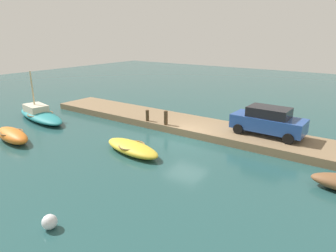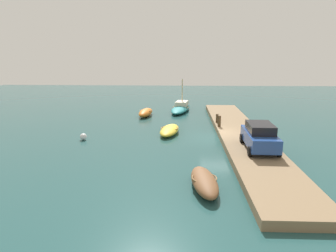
% 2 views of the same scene
% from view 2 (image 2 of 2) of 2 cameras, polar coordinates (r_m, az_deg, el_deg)
% --- Properties ---
extents(ground_plane, '(84.00, 84.00, 0.00)m').
position_cam_2_polar(ground_plane, '(25.79, 8.89, -2.21)').
color(ground_plane, '#234C4C').
extents(dock_platform, '(27.45, 3.58, 0.49)m').
position_cam_2_polar(dock_platform, '(26.03, 13.32, -1.71)').
color(dock_platform, '#846B4C').
rests_on(dock_platform, ground_plane).
extents(sailboat_teal, '(6.83, 3.00, 3.80)m').
position_cam_2_polar(sailboat_teal, '(37.23, 2.39, 3.40)').
color(sailboat_teal, teal).
rests_on(sailboat_teal, ground_plane).
extents(rowboat_yellow, '(4.26, 2.07, 0.63)m').
position_cam_2_polar(rowboat_yellow, '(26.78, 0.28, -0.75)').
color(rowboat_yellow, gold).
rests_on(rowboat_yellow, ground_plane).
extents(rowboat_orange, '(3.82, 1.74, 0.81)m').
position_cam_2_polar(rowboat_orange, '(34.34, -4.17, 2.52)').
color(rowboat_orange, orange).
rests_on(rowboat_orange, ground_plane).
extents(rowboat_brown, '(4.06, 1.66, 0.76)m').
position_cam_2_polar(rowboat_brown, '(16.26, 6.72, -10.18)').
color(rowboat_brown, brown).
rests_on(rowboat_brown, ground_plane).
extents(mooring_post_west, '(0.27, 0.27, 0.99)m').
position_cam_2_polar(mooring_post_west, '(27.55, 9.48, 0.88)').
color(mooring_post_west, '#47331E').
rests_on(mooring_post_west, dock_platform).
extents(mooring_post_mid_west, '(0.24, 0.24, 0.80)m').
position_cam_2_polar(mooring_post_mid_west, '(29.18, 9.08, 1.41)').
color(mooring_post_mid_west, '#47331E').
rests_on(mooring_post_mid_west, dock_platform).
extents(parked_car, '(4.44, 2.13, 1.78)m').
position_cam_2_polar(parked_car, '(21.61, 16.61, -1.81)').
color(parked_car, '#234793').
rests_on(parked_car, dock_platform).
extents(marker_buoy, '(0.54, 0.54, 0.54)m').
position_cam_2_polar(marker_buoy, '(25.77, -15.41, -1.93)').
color(marker_buoy, silver).
rests_on(marker_buoy, ground_plane).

